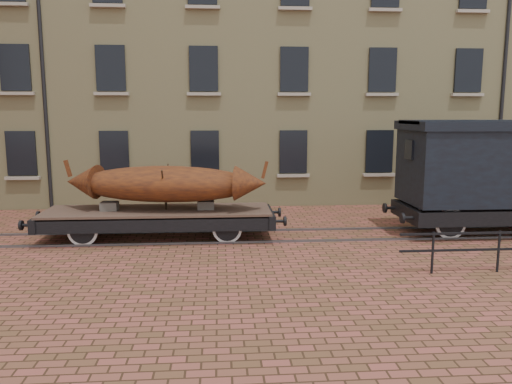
{
  "coord_description": "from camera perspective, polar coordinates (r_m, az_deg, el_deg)",
  "views": [
    {
      "loc": [
        -1.95,
        -14.73,
        3.72
      ],
      "look_at": [
        -0.82,
        0.5,
        1.3
      ],
      "focal_mm": 35.0,
      "sensor_mm": 36.0,
      "label": 1
    }
  ],
  "objects": [
    {
      "name": "rail_track",
      "position": [
        15.3,
        3.21,
        -4.96
      ],
      "size": [
        30.0,
        1.52,
        0.06
      ],
      "color": "#59595E",
      "rests_on": "ground"
    },
    {
      "name": "iron_boat",
      "position": [
        14.95,
        -10.3,
        0.94
      ],
      "size": [
        6.05,
        2.36,
        1.48
      ],
      "color": "brown",
      "rests_on": "flatcar_wagon"
    },
    {
      "name": "flatcar_wagon",
      "position": [
        15.14,
        -11.11,
        -2.64
      ],
      "size": [
        7.51,
        2.04,
        1.13
      ],
      "color": "#443228",
      "rests_on": "ground"
    },
    {
      "name": "goods_van",
      "position": [
        17.17,
        26.25,
        3.01
      ],
      "size": [
        6.79,
        2.48,
        3.51
      ],
      "color": "black",
      "rests_on": "ground"
    },
    {
      "name": "warehouse_cream",
      "position": [
        25.42,
        7.32,
        16.35
      ],
      "size": [
        40.0,
        10.19,
        14.0
      ],
      "color": "#D2C383",
      "rests_on": "ground"
    },
    {
      "name": "ground",
      "position": [
        15.31,
        3.21,
        -5.07
      ],
      "size": [
        90.0,
        90.0,
        0.0
      ],
      "primitive_type": "plane",
      "color": "brown"
    }
  ]
}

